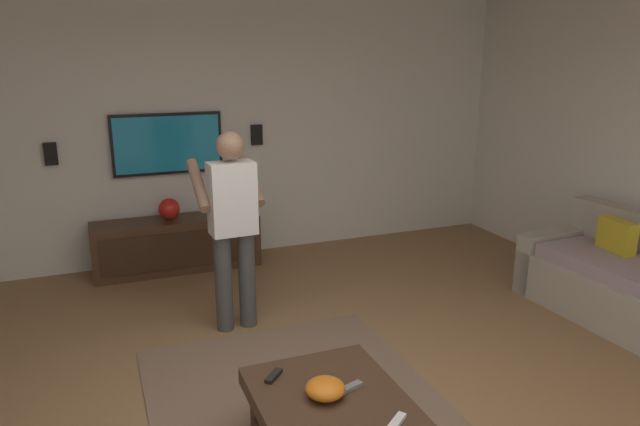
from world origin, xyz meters
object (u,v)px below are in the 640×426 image
Objects in this scene: remote_white at (397,422)px; remote_grey at (351,387)px; tv at (168,144)px; bowl at (325,389)px; remote_black at (274,376)px; vase_round at (169,209)px; wall_speaker_right at (51,154)px; wall_speaker_left at (257,135)px; couch at (637,287)px; person_standing at (232,219)px; media_console at (177,244)px; coffee_table at (332,415)px.

remote_grey is at bearing -114.74° from remote_white.
tv is 5.10× the size of bowl.
remote_black is at bearing -92.83° from remote_white.
wall_speaker_right reaches higher than vase_round.
wall_speaker_left reaches higher than bowl.
remote_white is (-3.96, -0.56, -0.89)m from tv.
remote_black is 3.11m from vase_round.
person_standing reaches higher than couch.
remote_grey is (-1.80, -0.23, -0.52)m from person_standing.
person_standing reaches higher than media_console.
media_console is 7.67× the size of bowl.
couch is 3.16m from bowl.
tv reaches higher than remote_black.
media_console is 1.47m from wall_speaker_left.
person_standing is (1.85, 0.09, 0.64)m from coffee_table.
couch is 1.14× the size of media_console.
couch is 8.80× the size of wall_speaker_right.
vase_round is at bearing -40.90° from couch.
vase_round reaches higher than remote_grey.
remote_black is at bearing 1.88° from tv.
wall_speaker_left is at bearing -10.20° from bowl.
person_standing reaches higher than wall_speaker_left.
tv reaches higher than wall_speaker_right.
couch is 5.50m from wall_speaker_right.
tv reaches higher than remote_grey.
media_console is 1.52m from wall_speaker_right.
media_console is at bearing 104.73° from wall_speaker_left.
tv is at bearing -119.69° from remote_white.
remote_black is at bearing 125.29° from remote_grey.
bowl is 1.48× the size of remote_white.
remote_black is at bearing -176.96° from vase_round.
tv reaches higher than couch.
couch is 4.62m from tv.
remote_black is (0.65, 0.45, 0.00)m from remote_white.
remote_white is (-2.18, -0.31, -0.52)m from person_standing.
vase_round is at bearing 6.67° from coffee_table.
coffee_table is 0.16m from bowl.
remote_black is at bearing 171.83° from person_standing.
bowl is at bearing 9.27° from couch.
wall_speaker_right reaches higher than remote_white.
tv is 1.12m from wall_speaker_right.
person_standing is at bearing 9.16° from media_console.
bowl is at bearing -158.37° from wall_speaker_right.
media_console is at bearing 5.34° from bowl.
remote_grey is (0.04, -0.13, 0.12)m from coffee_table.
person_standing is 10.93× the size of remote_white.
media_console is at bearing 5.78° from coffee_table.
remote_black is (0.29, 0.21, -0.04)m from bowl.
person_standing is 7.45× the size of wall_speaker_left.
media_console reaches higher than coffee_table.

